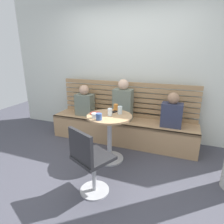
% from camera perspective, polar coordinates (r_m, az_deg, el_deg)
% --- Properties ---
extents(ground, '(8.00, 8.00, 0.00)m').
position_cam_1_polar(ground, '(2.79, -5.39, -18.87)').
color(ground, '#42424C').
extents(back_wall, '(5.20, 0.10, 2.90)m').
position_cam_1_polar(back_wall, '(3.78, 5.30, 14.52)').
color(back_wall, silver).
rests_on(back_wall, ground).
extents(booth_bench, '(2.70, 0.52, 0.44)m').
position_cam_1_polar(booth_bench, '(3.64, 2.85, -5.50)').
color(booth_bench, tan).
rests_on(booth_bench, ground).
extents(booth_backrest, '(2.65, 0.04, 0.67)m').
position_cam_1_polar(booth_backrest, '(3.69, 4.15, 3.89)').
color(booth_backrest, '#A68157').
rests_on(booth_backrest, booth_bench).
extents(cafe_table, '(0.68, 0.68, 0.74)m').
position_cam_1_polar(cafe_table, '(2.93, -0.75, -5.12)').
color(cafe_table, '#ADADB2').
rests_on(cafe_table, ground).
extents(white_chair, '(0.53, 0.53, 0.85)m').
position_cam_1_polar(white_chair, '(2.28, -6.84, -13.98)').
color(white_chair, '#ADADB2').
rests_on(white_chair, ground).
extents(person_adult, '(0.34, 0.22, 0.75)m').
position_cam_1_polar(person_adult, '(3.49, 3.30, 3.06)').
color(person_adult, slate).
rests_on(person_adult, booth_bench).
extents(person_child_left, '(0.34, 0.22, 0.60)m').
position_cam_1_polar(person_child_left, '(3.80, -8.17, 2.96)').
color(person_child_left, slate).
rests_on(person_child_left, booth_bench).
extents(person_child_middle, '(0.34, 0.22, 0.58)m').
position_cam_1_polar(person_child_middle, '(3.32, 17.45, 0.02)').
color(person_child_middle, '#333851').
rests_on(person_child_middle, booth_bench).
extents(cup_water_clear, '(0.07, 0.07, 0.11)m').
position_cam_1_polar(cup_water_clear, '(2.83, -0.62, -0.01)').
color(cup_water_clear, white).
rests_on(cup_water_clear, cafe_table).
extents(cup_glass_tall, '(0.07, 0.07, 0.12)m').
position_cam_1_polar(cup_glass_tall, '(2.91, 2.38, 0.57)').
color(cup_glass_tall, silver).
rests_on(cup_glass_tall, cafe_table).
extents(cup_ceramic_white, '(0.08, 0.08, 0.07)m').
position_cam_1_polar(cup_ceramic_white, '(2.74, -5.29, -1.09)').
color(cup_ceramic_white, white).
rests_on(cup_ceramic_white, cafe_table).
extents(cup_mug_blue, '(0.08, 0.08, 0.09)m').
position_cam_1_polar(cup_mug_blue, '(2.66, -3.91, -1.40)').
color(cup_mug_blue, '#3D5B9E').
rests_on(cup_mug_blue, cafe_table).
extents(cup_tumbler_orange, '(0.07, 0.07, 0.10)m').
position_cam_1_polar(cup_tumbler_orange, '(3.10, 1.14, 1.46)').
color(cup_tumbler_orange, orange).
rests_on(cup_tumbler_orange, cafe_table).
extents(plate_small, '(0.17, 0.17, 0.01)m').
position_cam_1_polar(plate_small, '(2.94, -4.97, -0.37)').
color(plate_small, '#DB4C42').
rests_on(plate_small, cafe_table).
extents(phone_on_table, '(0.12, 0.16, 0.01)m').
position_cam_1_polar(phone_on_table, '(3.01, 0.57, 0.07)').
color(phone_on_table, black).
rests_on(phone_on_table, cafe_table).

